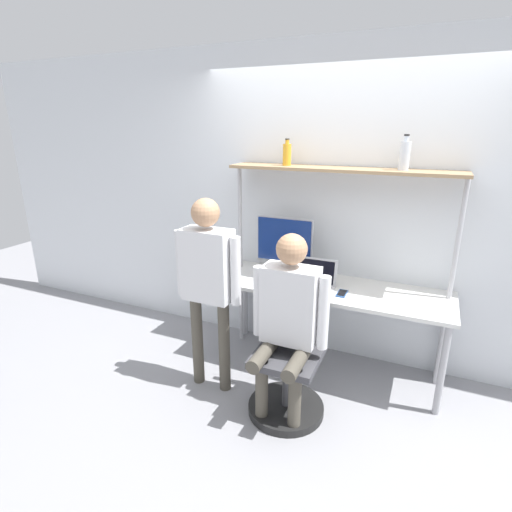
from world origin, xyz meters
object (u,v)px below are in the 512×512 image
(bottle_amber, at_px, (287,154))
(person_standing, at_px, (208,274))
(bottle_clear, at_px, (405,155))
(laptop, at_px, (314,279))
(cell_phone, at_px, (342,293))
(person_seated, at_px, (288,314))
(monitor, at_px, (284,244))
(office_chair, at_px, (288,374))

(bottle_amber, bearing_deg, person_standing, -113.30)
(bottle_clear, bearing_deg, laptop, -162.58)
(cell_phone, height_order, person_seated, person_seated)
(laptop, relative_size, bottle_clear, 1.40)
(cell_phone, relative_size, person_seated, 0.11)
(person_seated, relative_size, bottle_clear, 5.34)
(monitor, distance_m, person_seated, 0.92)
(laptop, bearing_deg, bottle_clear, 17.42)
(person_standing, xyz_separation_m, bottle_amber, (0.33, 0.77, 0.83))
(laptop, xyz_separation_m, cell_phone, (0.25, -0.07, -0.06))
(laptop, distance_m, bottle_amber, 1.05)
(monitor, xyz_separation_m, cell_phone, (0.58, -0.24, -0.27))
(bottle_clear, xyz_separation_m, bottle_amber, (-0.91, 0.00, -0.02))
(monitor, height_order, office_chair, monitor)
(laptop, relative_size, bottle_amber, 1.66)
(cell_phone, xyz_separation_m, bottle_amber, (-0.58, 0.26, 1.04))
(office_chair, bearing_deg, person_standing, 178.35)
(cell_phone, relative_size, office_chair, 0.16)
(bottle_amber, bearing_deg, monitor, -103.95)
(monitor, distance_m, person_standing, 0.83)
(office_chair, relative_size, bottle_amber, 4.40)
(person_standing, xyz_separation_m, bottle_clear, (1.24, 0.77, 0.85))
(monitor, distance_m, bottle_amber, 0.76)
(person_seated, bearing_deg, bottle_clear, 55.52)
(monitor, xyz_separation_m, person_seated, (0.34, -0.83, -0.24))
(office_chair, distance_m, person_standing, 0.95)
(office_chair, relative_size, bottle_clear, 3.69)
(office_chair, bearing_deg, cell_phone, 65.30)
(office_chair, relative_size, person_seated, 0.69)
(cell_phone, xyz_separation_m, person_seated, (-0.24, -0.58, 0.04))
(monitor, height_order, bottle_amber, bottle_amber)
(person_seated, height_order, bottle_clear, bottle_clear)
(laptop, bearing_deg, cell_phone, -15.79)
(cell_phone, distance_m, person_standing, 1.06)
(office_chair, height_order, person_standing, person_standing)
(person_seated, relative_size, bottle_amber, 6.35)
(bottle_amber, bearing_deg, bottle_clear, 0.00)
(cell_phone, bearing_deg, bottle_amber, 156.19)
(bottle_clear, bearing_deg, person_standing, -148.26)
(bottle_clear, bearing_deg, office_chair, -126.18)
(person_standing, relative_size, bottle_clear, 6.05)
(person_seated, height_order, person_standing, person_standing)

